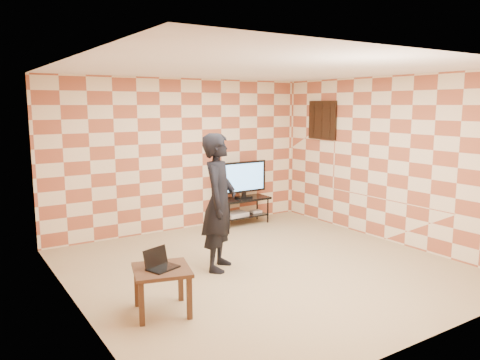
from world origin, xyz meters
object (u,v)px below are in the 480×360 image
at_px(tv_stand, 244,205).
at_px(tv, 244,178).
at_px(side_table, 162,276).
at_px(person, 219,202).

xyz_separation_m(tv_stand, tv, (-0.00, -0.00, 0.52)).
relative_size(tv_stand, side_table, 1.36).
relative_size(tv_stand, person, 0.53).
bearing_deg(person, side_table, 169.06).
height_order(tv, person, person).
bearing_deg(tv_stand, person, -131.19).
xyz_separation_m(side_table, person, (1.23, 0.86, 0.52)).
relative_size(tv_stand, tv, 1.03).
xyz_separation_m(tv, side_table, (-2.86, -2.73, -0.47)).
height_order(tv_stand, person, person).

